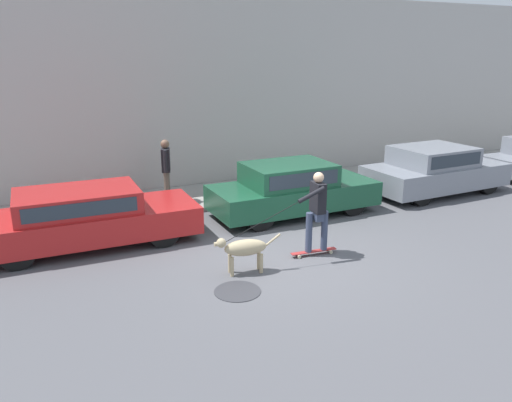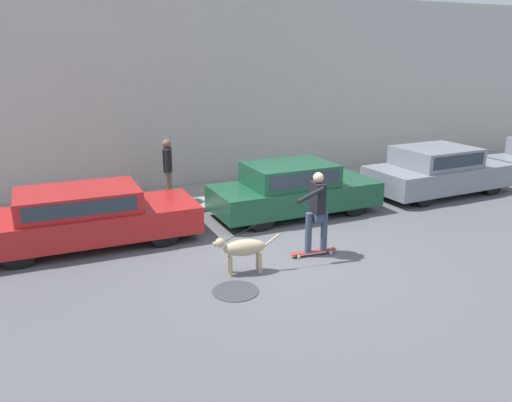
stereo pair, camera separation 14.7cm
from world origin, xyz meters
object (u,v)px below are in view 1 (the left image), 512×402
(parked_car_2, at_px, (434,171))
(parked_car_1, at_px, (292,190))
(pedestrian_with_bag, at_px, (166,168))
(skateboarder, at_px, (317,208))
(parked_car_0, at_px, (86,218))
(dog, at_px, (244,248))

(parked_car_2, bearing_deg, parked_car_1, 178.47)
(parked_car_1, xyz_separation_m, parked_car_2, (4.67, -0.00, 0.02))
(parked_car_2, bearing_deg, pedestrian_with_bag, 162.88)
(skateboarder, bearing_deg, parked_car_1, -103.56)
(skateboarder, relative_size, pedestrian_with_bag, 1.52)
(skateboarder, bearing_deg, pedestrian_with_bag, -63.37)
(parked_car_0, relative_size, skateboarder, 1.79)
(parked_car_0, bearing_deg, skateboarder, -30.62)
(parked_car_0, distance_m, parked_car_2, 9.58)
(parked_car_0, bearing_deg, dog, -46.90)
(parked_car_1, height_order, pedestrian_with_bag, pedestrian_with_bag)
(parked_car_1, relative_size, dog, 3.34)
(parked_car_1, distance_m, pedestrian_with_bag, 3.34)
(skateboarder, bearing_deg, dog, 11.38)
(parked_car_0, xyz_separation_m, dog, (2.40, -2.67, -0.13))
(parked_car_1, bearing_deg, dog, -133.51)
(parked_car_0, distance_m, dog, 3.59)
(parked_car_1, height_order, parked_car_2, parked_car_2)
(parked_car_0, xyz_separation_m, pedestrian_with_bag, (2.30, 2.03, 0.42))
(dog, relative_size, pedestrian_with_bag, 0.75)
(parked_car_1, relative_size, pedestrian_with_bag, 2.52)
(parked_car_2, xyz_separation_m, skateboarder, (-5.53, -2.49, 0.32))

